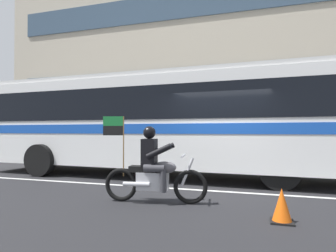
{
  "coord_description": "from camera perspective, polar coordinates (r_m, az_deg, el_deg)",
  "views": [
    {
      "loc": [
        1.03,
        -7.79,
        1.47
      ],
      "look_at": [
        -1.35,
        -0.35,
        1.6
      ],
      "focal_mm": 31.44,
      "sensor_mm": 36.0,
      "label": 1
    }
  ],
  "objects": [
    {
      "name": "office_building_facade",
      "position": [
        15.81,
        13.76,
        14.81
      ],
      "size": [
        28.0,
        0.89,
        11.51
      ],
      "color": "#B2A893",
      "rests_on": "ground_plane"
    },
    {
      "name": "traffic_cone",
      "position": [
        5.22,
        21.2,
        -14.31
      ],
      "size": [
        0.36,
        0.36,
        0.55
      ],
      "color": "#EA590F",
      "rests_on": "ground_plane"
    },
    {
      "name": "motorcycle_with_rider",
      "position": [
        6.1,
        -2.76,
        -8.52
      ],
      "size": [
        2.18,
        0.69,
        1.78
      ],
      "color": "black",
      "rests_on": "ground_plane"
    },
    {
      "name": "sidewalk_curb",
      "position": [
        13.01,
        13.16,
        -7.09
      ],
      "size": [
        28.0,
        3.8,
        0.15
      ],
      "primitive_type": "cube",
      "color": "#A39E93",
      "rests_on": "ground_plane"
    },
    {
      "name": "ground_plane",
      "position": [
        8.0,
        10.2,
        -11.53
      ],
      "size": [
        60.0,
        60.0,
        0.0
      ],
      "primitive_type": "plane",
      "color": "black"
    },
    {
      "name": "transit_bus",
      "position": [
        9.48,
        -0.74,
        1.55
      ],
      "size": [
        12.52,
        3.09,
        3.22
      ],
      "color": "white",
      "rests_on": "ground_plane"
    },
    {
      "name": "fire_hydrant",
      "position": [
        12.46,
        -4.92,
        -5.33
      ],
      "size": [
        0.22,
        0.3,
        0.75
      ],
      "color": "red",
      "rests_on": "sidewalk_curb"
    },
    {
      "name": "lane_center_stripe",
      "position": [
        7.41,
        9.58,
        -12.34
      ],
      "size": [
        26.6,
        0.14,
        0.01
      ],
      "primitive_type": "cube",
      "color": "silver",
      "rests_on": "ground_plane"
    }
  ]
}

